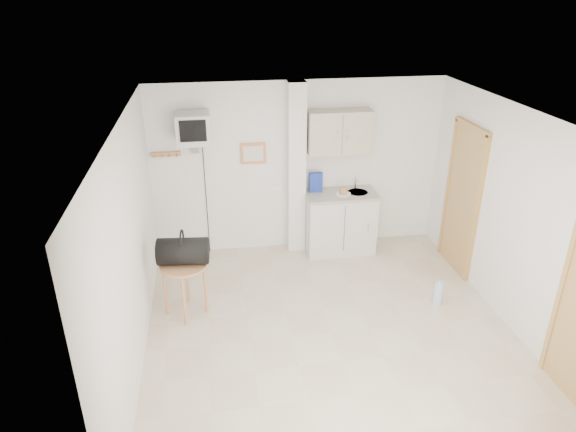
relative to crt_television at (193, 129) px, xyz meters
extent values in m
plane|color=beige|center=(1.45, -2.02, -1.94)|extent=(4.50, 4.50, 0.00)
cube|color=white|center=(1.45, 0.23, -0.69)|extent=(4.20, 0.04, 2.50)
cube|color=white|center=(1.45, -4.27, -0.69)|extent=(4.20, 0.04, 2.50)
cube|color=white|center=(-0.65, -2.02, -0.69)|extent=(0.04, 4.50, 2.50)
cube|color=white|center=(3.55, -2.02, -0.69)|extent=(0.04, 4.50, 2.50)
cube|color=white|center=(1.45, -2.02, 0.56)|extent=(4.20, 4.50, 0.04)
cube|color=white|center=(1.40, 0.12, -0.69)|extent=(0.25, 0.22, 2.50)
cube|color=#CC7645|center=(0.80, 0.21, -0.44)|extent=(0.36, 0.03, 0.30)
cube|color=silver|center=(0.80, 0.19, -0.44)|extent=(0.28, 0.01, 0.22)
cube|color=#A66C41|center=(-0.40, 0.20, -0.39)|extent=(0.40, 0.05, 0.06)
cube|color=white|center=(1.13, 0.22, -0.99)|extent=(0.15, 0.02, 0.08)
cylinder|color=#A66C41|center=(-0.55, 0.14, -0.40)|extent=(0.02, 0.08, 0.02)
cylinder|color=#A66C41|center=(-0.45, 0.14, -0.40)|extent=(0.02, 0.08, 0.02)
cylinder|color=#A66C41|center=(-0.35, 0.14, -0.40)|extent=(0.02, 0.08, 0.02)
cylinder|color=#A66C41|center=(-0.25, 0.14, -0.40)|extent=(0.02, 0.08, 0.02)
cube|color=#A46C32|center=(3.52, -0.77, -0.94)|extent=(0.04, 0.75, 2.00)
cube|color=olive|center=(3.52, -0.77, -0.94)|extent=(0.06, 0.87, 2.06)
cube|color=silver|center=(2.03, -0.05, -1.50)|extent=(1.00, 0.55, 0.88)
cube|color=#A3998B|center=(2.03, -0.05, -1.04)|extent=(1.03, 0.58, 0.04)
cylinder|color=#B7B7BA|center=(2.28, -0.05, -1.04)|extent=(0.30, 0.30, 0.05)
cylinder|color=#B7B7BA|center=(2.28, 0.09, -0.94)|extent=(0.02, 0.02, 0.16)
cylinder|color=#B7B7BA|center=(2.28, 0.03, -0.86)|extent=(0.02, 0.13, 0.02)
cube|color=#B7A98F|center=(2.00, 0.07, -0.14)|extent=(0.90, 0.32, 0.60)
cube|color=navy|center=(1.68, 0.07, -0.87)|extent=(0.19, 0.07, 0.29)
cylinder|color=white|center=(2.05, -0.10, -1.01)|extent=(0.22, 0.22, 0.01)
sphere|color=tan|center=(2.05, -0.10, -0.96)|extent=(0.11, 0.11, 0.11)
cube|color=slate|center=(0.00, 0.07, -0.21)|extent=(0.36, 0.32, 0.02)
cube|color=slate|center=(0.00, 0.20, -0.29)|extent=(0.10, 0.06, 0.20)
cube|color=#BCBCBF|center=(0.00, 0.00, 0.01)|extent=(0.44, 0.42, 0.40)
cube|color=black|center=(0.00, -0.22, 0.03)|extent=(0.34, 0.02, 0.28)
cylinder|color=black|center=(0.10, 0.21, -1.07)|extent=(0.01, 0.01, 1.73)
cylinder|color=#A66C41|center=(-0.20, -1.35, -1.27)|extent=(0.55, 0.55, 0.03)
cylinder|color=#A66C41|center=(0.04, -1.36, -1.61)|extent=(0.04, 0.04, 0.65)
cylinder|color=#A66C41|center=(-0.19, -1.11, -1.61)|extent=(0.04, 0.04, 0.65)
cylinder|color=#A66C41|center=(-0.44, -1.34, -1.61)|extent=(0.04, 0.04, 0.65)
cylinder|color=#A66C41|center=(-0.21, -1.59, -1.61)|extent=(0.04, 0.04, 0.65)
cylinder|color=black|center=(-0.19, -1.33, -1.09)|extent=(0.61, 0.38, 0.32)
torus|color=black|center=(-0.19, -1.33, -0.94)|extent=(0.05, 0.24, 0.24)
cylinder|color=#A6C3E6|center=(2.91, -1.64, -1.79)|extent=(0.11, 0.11, 0.30)
cylinder|color=#A6C3E6|center=(2.91, -1.64, -1.62)|extent=(0.03, 0.03, 0.04)
camera|label=1|loc=(0.20, -6.71, 1.78)|focal=32.00mm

